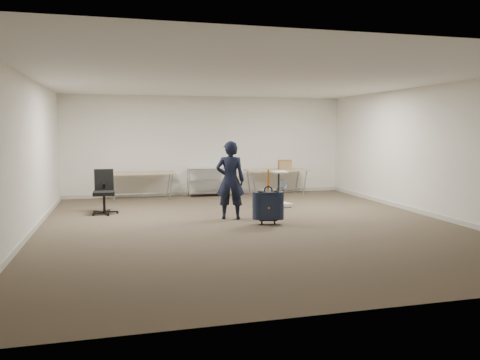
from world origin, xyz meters
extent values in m
plane|color=#3F3426|center=(0.00, 0.00, 0.00)|extent=(9.00, 9.00, 0.00)
plane|color=white|center=(0.00, 4.50, 1.40)|extent=(8.00, 0.00, 8.00)
plane|color=white|center=(0.00, -4.50, 1.40)|extent=(8.00, 0.00, 8.00)
plane|color=white|center=(-4.00, 0.00, 1.40)|extent=(0.00, 9.00, 9.00)
plane|color=white|center=(4.00, 0.00, 1.40)|extent=(0.00, 9.00, 9.00)
plane|color=white|center=(0.00, 0.00, 2.80)|extent=(8.00, 8.00, 0.00)
cube|color=beige|center=(0.00, 4.49, 0.05)|extent=(8.00, 0.02, 0.10)
cube|color=beige|center=(-3.99, 0.00, 0.05)|extent=(0.02, 9.00, 0.10)
cube|color=beige|center=(3.99, 0.00, 0.05)|extent=(0.02, 9.00, 0.10)
cube|color=#9F8A61|center=(-1.90, 3.95, 0.71)|extent=(1.80, 0.75, 0.03)
cylinder|color=gray|center=(-1.90, 3.95, 0.15)|extent=(1.50, 0.02, 0.02)
cylinder|color=gray|center=(-2.65, 3.65, 0.35)|extent=(0.13, 0.04, 0.69)
cylinder|color=gray|center=(-1.15, 3.65, 0.35)|extent=(0.13, 0.04, 0.69)
cylinder|color=gray|center=(-2.65, 4.25, 0.35)|extent=(0.13, 0.04, 0.69)
cylinder|color=gray|center=(-1.15, 4.25, 0.35)|extent=(0.13, 0.04, 0.69)
cube|color=#9F8A61|center=(1.90, 3.95, 0.71)|extent=(1.80, 0.75, 0.03)
cylinder|color=gray|center=(1.90, 3.95, 0.15)|extent=(1.50, 0.02, 0.02)
cylinder|color=gray|center=(1.15, 3.65, 0.35)|extent=(0.13, 0.04, 0.69)
cylinder|color=gray|center=(2.65, 3.65, 0.35)|extent=(0.13, 0.04, 0.69)
cylinder|color=gray|center=(1.15, 4.25, 0.35)|extent=(0.13, 0.04, 0.69)
cylinder|color=gray|center=(2.65, 4.25, 0.35)|extent=(0.13, 0.04, 0.69)
cylinder|color=silver|center=(-0.60, 3.98, 0.40)|extent=(0.02, 0.02, 0.80)
cylinder|color=silver|center=(0.60, 3.98, 0.40)|extent=(0.02, 0.02, 0.80)
cylinder|color=silver|center=(-0.60, 4.42, 0.40)|extent=(0.02, 0.02, 0.80)
cylinder|color=silver|center=(0.60, 4.42, 0.40)|extent=(0.02, 0.02, 0.80)
cube|color=silver|center=(0.00, 4.20, 0.10)|extent=(1.20, 0.45, 0.02)
cube|color=silver|center=(0.00, 4.20, 0.45)|extent=(1.20, 0.45, 0.02)
cube|color=silver|center=(0.00, 4.20, 0.78)|extent=(1.20, 0.45, 0.01)
imported|color=black|center=(-0.23, 0.70, 0.82)|extent=(0.67, 0.53, 1.63)
cube|color=black|center=(0.37, -0.04, 0.38)|extent=(0.43, 0.30, 0.54)
cube|color=black|center=(0.37, -0.02, 0.09)|extent=(0.38, 0.23, 0.03)
cylinder|color=black|center=(0.24, -0.01, 0.04)|extent=(0.04, 0.08, 0.07)
cylinder|color=black|center=(0.49, -0.06, 0.04)|extent=(0.04, 0.08, 0.07)
torus|color=black|center=(0.37, -0.04, 0.68)|extent=(0.17, 0.06, 0.17)
cube|color=orange|center=(0.37, -0.02, 0.88)|extent=(0.04, 0.01, 0.42)
cylinder|color=black|center=(-2.80, 1.95, 0.04)|extent=(0.60, 0.60, 0.09)
cylinder|color=black|center=(-2.80, 1.95, 0.25)|extent=(0.06, 0.06, 0.40)
cube|color=black|center=(-2.80, 1.95, 0.47)|extent=(0.46, 0.46, 0.08)
cube|color=black|center=(-2.80, 2.17, 0.74)|extent=(0.42, 0.06, 0.48)
cube|color=white|center=(1.28, 1.91, 0.06)|extent=(0.57, 0.57, 0.08)
cylinder|color=black|center=(1.09, 1.72, 0.02)|extent=(0.06, 0.06, 0.04)
cylinder|color=black|center=(1.28, 1.96, 0.47)|extent=(0.05, 0.05, 0.75)
cube|color=white|center=(1.28, 1.91, 0.85)|extent=(0.39, 0.35, 0.04)
torus|color=blue|center=(1.33, 1.84, 0.57)|extent=(0.26, 0.15, 0.23)
cube|color=#946745|center=(2.14, 3.93, 0.86)|extent=(0.39, 0.32, 0.27)
camera|label=1|loc=(-2.43, -8.70, 1.86)|focal=35.00mm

